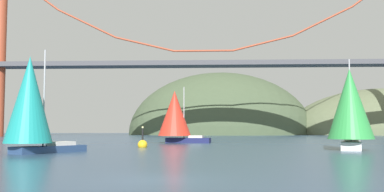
% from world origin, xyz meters
% --- Properties ---
extents(ground_plane, '(360.00, 360.00, 0.00)m').
position_xyz_m(ground_plane, '(0.00, 0.00, 0.00)').
color(ground_plane, '#2D4760').
extents(headland_center, '(62.93, 44.00, 42.56)m').
position_xyz_m(headland_center, '(5.00, 135.00, 0.00)').
color(headland_center, '#425138').
rests_on(headland_center, ground_plane).
extents(headland_right, '(64.90, 44.00, 31.17)m').
position_xyz_m(headland_right, '(60.00, 135.00, 0.00)').
color(headland_right, '#5B6647').
rests_on(headland_right, ground_plane).
extents(suspension_bridge, '(142.96, 6.00, 44.65)m').
position_xyz_m(suspension_bridge, '(-0.00, 95.00, 20.26)').
color(suspension_bridge, '#A34228').
rests_on(suspension_bridge, ground_plane).
extents(sailboat_scarlet_sail, '(8.41, 5.74, 8.40)m').
position_xyz_m(sailboat_scarlet_sail, '(-3.37, 48.33, 4.22)').
color(sailboat_scarlet_sail, '#191E4C').
rests_on(sailboat_scarlet_sail, ground_plane).
extents(sailboat_teal_sail, '(6.74, 8.21, 9.23)m').
position_xyz_m(sailboat_teal_sail, '(-13.57, 18.95, 4.37)').
color(sailboat_teal_sail, navy).
rests_on(sailboat_teal_sail, ground_plane).
extents(sailboat_green_sail, '(5.58, 8.39, 9.25)m').
position_xyz_m(sailboat_green_sail, '(15.86, 25.74, 4.28)').
color(sailboat_green_sail, white).
rests_on(sailboat_green_sail, ground_plane).
extents(channel_buoy, '(1.10, 1.10, 2.64)m').
position_xyz_m(channel_buoy, '(-5.74, 31.64, 0.37)').
color(channel_buoy, gold).
rests_on(channel_buoy, ground_plane).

